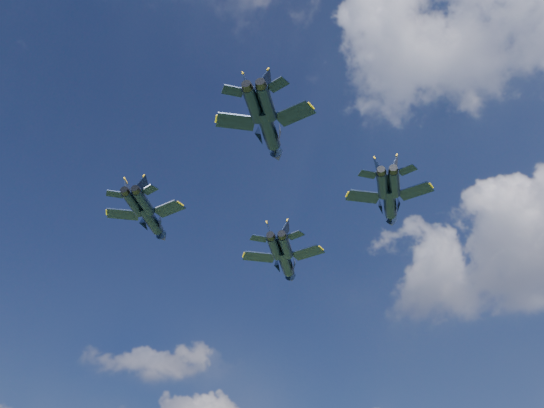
{
  "coord_description": "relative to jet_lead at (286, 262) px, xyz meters",
  "views": [
    {
      "loc": [
        45.1,
        -60.99,
        3.38
      ],
      "look_at": [
        -4.15,
        1.54,
        55.83
      ],
      "focal_mm": 45.0,
      "sensor_mm": 36.0,
      "label": 1
    }
  ],
  "objects": [
    {
      "name": "jet_lead",
      "position": [
        0.0,
        0.0,
        0.0
      ],
      "size": [
        12.79,
        17.31,
        4.18
      ],
      "rotation": [
        0.0,
        0.0,
        0.49
      ],
      "color": "black"
    },
    {
      "name": "jet_left",
      "position": [
        -6.78,
        -23.9,
        -0.81
      ],
      "size": [
        11.3,
        15.41,
        3.7
      ],
      "rotation": [
        0.0,
        0.0,
        0.46
      ],
      "color": "black"
    },
    {
      "name": "jet_right",
      "position": [
        24.14,
        -7.96,
        -2.2
      ],
      "size": [
        11.24,
        15.25,
        3.68
      ],
      "rotation": [
        0.0,
        0.0,
        0.48
      ],
      "color": "black"
    },
    {
      "name": "jet_slot",
      "position": [
        19.61,
        -29.19,
        -0.67
      ],
      "size": [
        11.59,
        15.77,
        3.79
      ],
      "rotation": [
        0.0,
        0.0,
        0.46
      ],
      "color": "black"
    }
  ]
}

